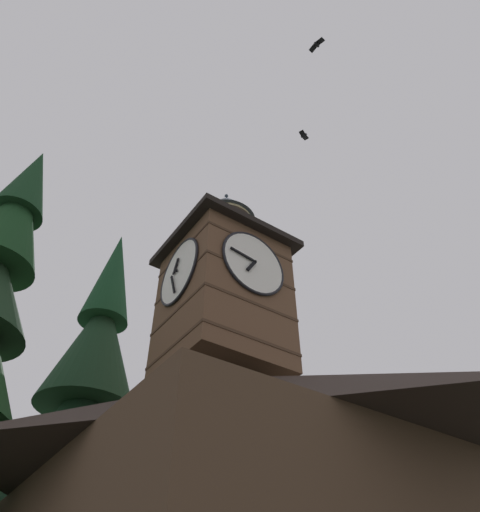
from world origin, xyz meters
TOP-DOWN VIEW (x-y plane):
  - clock_tower at (-1.40, -2.91)m, footprint 4.27×4.27m
  - pine_tree_behind at (0.90, -8.93)m, footprint 7.00×7.00m
  - moon at (-12.91, -27.97)m, footprint 1.75×1.75m
  - flying_bird_high at (-2.01, 2.88)m, footprint 0.31×0.75m
  - flying_bird_low at (-3.17, 0.36)m, footprint 0.56×0.36m

SIDE VIEW (x-z plane):
  - pine_tree_behind at x=0.90m, z-range -1.96..16.24m
  - clock_tower at x=-1.40m, z-range 7.89..16.48m
  - moon at x=-12.91m, z-range 17.87..19.62m
  - flying_bird_low at x=-3.17m, z-range 19.00..19.16m
  - flying_bird_high at x=-2.01m, z-range 21.52..21.68m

